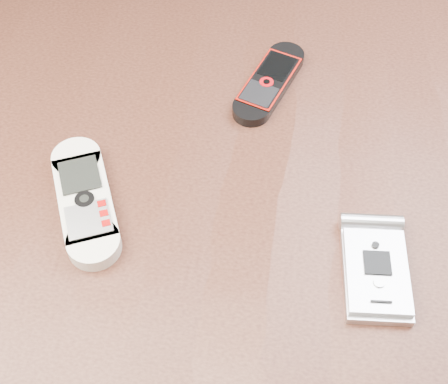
{
  "coord_description": "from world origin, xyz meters",
  "views": [
    {
      "loc": [
        0.05,
        -0.34,
        1.23
      ],
      "look_at": [
        0.01,
        0.0,
        0.76
      ],
      "focal_mm": 50.0,
      "sensor_mm": 36.0,
      "label": 1
    }
  ],
  "objects_px": {
    "table": "(219,255)",
    "motorola_razr": "(376,270)",
    "nokia_white": "(85,200)",
    "nokia_black_red": "(269,82)"
  },
  "relations": [
    {
      "from": "nokia_black_red",
      "to": "motorola_razr",
      "type": "bearing_deg",
      "value": -43.66
    },
    {
      "from": "table",
      "to": "nokia_white",
      "type": "xyz_separation_m",
      "value": [
        -0.12,
        -0.02,
        0.11
      ]
    },
    {
      "from": "table",
      "to": "motorola_razr",
      "type": "height_order",
      "value": "motorola_razr"
    },
    {
      "from": "table",
      "to": "nokia_black_red",
      "type": "xyz_separation_m",
      "value": [
        0.03,
        0.15,
        0.11
      ]
    },
    {
      "from": "nokia_black_red",
      "to": "motorola_razr",
      "type": "distance_m",
      "value": 0.24
    },
    {
      "from": "table",
      "to": "nokia_white",
      "type": "relative_size",
      "value": 8.17
    },
    {
      "from": "nokia_white",
      "to": "nokia_black_red",
      "type": "bearing_deg",
      "value": 24.96
    },
    {
      "from": "nokia_black_red",
      "to": "motorola_razr",
      "type": "height_order",
      "value": "motorola_razr"
    },
    {
      "from": "nokia_white",
      "to": "nokia_black_red",
      "type": "xyz_separation_m",
      "value": [
        0.16,
        0.18,
        -0.0
      ]
    },
    {
      "from": "nokia_black_red",
      "to": "nokia_white",
      "type": "bearing_deg",
      "value": -111.63
    }
  ]
}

